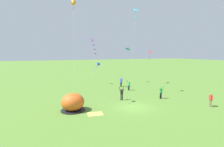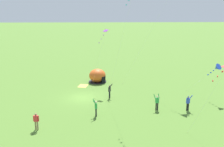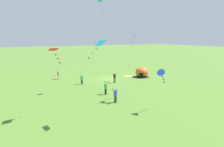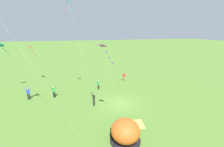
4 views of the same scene
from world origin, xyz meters
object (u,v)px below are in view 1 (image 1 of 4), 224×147
Objects in this scene: person_with_toddler at (129,85)px; person_near_tent at (161,92)px; person_strolling at (211,99)px; person_arms_raised at (122,93)px; kite_teal at (128,50)px; person_center_field at (121,82)px; kite_red at (150,53)px; kite_cyan at (135,14)px; popup_tent at (73,102)px; kite_blue at (98,65)px; kite_orange at (73,3)px; kite_purple at (93,44)px.

person_near_tent is (1.44, -7.01, -0.00)m from person_with_toddler.
person_arms_raised is at bearing 139.97° from person_strolling.
kite_teal is (8.14, 12.48, 6.38)m from person_arms_raised.
person_center_field and person_arms_raised have the same top height.
person_strolling is (4.25, -16.25, -0.03)m from person_center_field.
kite_red is at bearing 38.79° from person_arms_raised.
person_near_tent is at bearing -60.91° from kite_cyan.
popup_tent is at bearing -166.80° from person_arms_raised.
kite_red is 11.45m from kite_blue.
person_near_tent is at bearing -73.29° from kite_blue.
kite_orange reaches higher than person_arms_raised.
person_with_toddler is 1.10× the size of person_strolling.
kite_blue reaches higher than person_arms_raised.
popup_tent is at bearing -159.87° from kite_purple.
person_with_toddler is at bearing -25.41° from kite_orange.
person_strolling is at bearing -40.03° from person_arms_raised.
kite_purple is (-10.05, 1.01, 6.83)m from person_near_tent.
popup_tent is 1.49× the size of person_arms_raised.
person_arms_raised is 0.22× the size of kite_purple.
kite_cyan reaches higher than person_with_toddler.
kite_purple is (-16.00, -9.98, 1.15)m from kite_red.
person_center_field is 3.54m from person_with_toddler.
popup_tent is at bearing -119.49° from kite_blue.
person_center_field is at bearing 85.65° from person_with_toddler.
kite_red is at bearing 28.30° from person_with_toddler.
person_with_toddler is 12.52m from kite_purple.
person_center_field is at bearing 96.33° from person_near_tent.
person_center_field is 14.71m from kite_purple.
kite_cyan reaches higher than kite_blue.
person_center_field is at bearing 104.67° from person_strolling.
person_strolling is 0.13× the size of kite_cyan.
kite_red is at bearing 41.00° from kite_cyan.
person_with_toddler is 13.50m from person_strolling.
kite_cyan is at bearing -42.12° from kite_orange.
popup_tent is 1.63× the size of person_strolling.
kite_red is 1.53× the size of kite_blue.
kite_red reaches higher than person_strolling.
person_with_toddler is 0.40× the size of kite_blue.
kite_orange reaches higher than person_with_toddler.
kite_cyan reaches higher than person_center_field.
person_with_toddler is 10.32m from kite_teal.
kite_cyan reaches higher than kite_purple.
kite_red is (18.97, 11.06, 5.68)m from popup_tent.
kite_orange is at bearing -146.31° from kite_blue.
kite_purple reaches higher than person_with_toddler.
kite_blue is (-3.33, 4.44, 3.23)m from person_center_field.
kite_purple is at bearing 152.91° from person_strolling.
kite_orange is (-8.77, 4.17, 14.35)m from person_with_toddler.
person_arms_raised is 0.12× the size of kite_orange.
popup_tent is at bearing -159.77° from kite_cyan.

